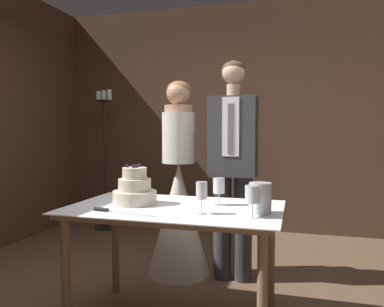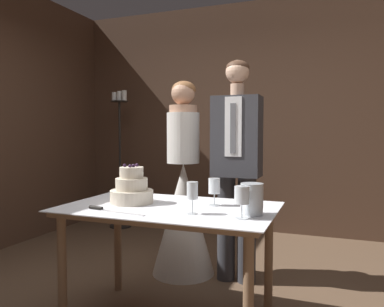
% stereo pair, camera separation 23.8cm
% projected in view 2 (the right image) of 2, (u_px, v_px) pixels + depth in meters
% --- Properties ---
extents(wall_back, '(4.55, 0.12, 2.83)m').
position_uv_depth(wall_back, '(242.00, 118.00, 4.73)').
color(wall_back, '#513828').
rests_on(wall_back, ground_plane).
extents(cake_table, '(1.34, 0.82, 0.76)m').
position_uv_depth(cake_table, '(169.00, 220.00, 2.38)').
color(cake_table, '#8E6B4C').
rests_on(cake_table, ground_plane).
extents(tiered_cake, '(0.29, 0.29, 0.26)m').
position_uv_depth(tiered_cake, '(132.00, 189.00, 2.49)').
color(tiered_cake, beige).
rests_on(tiered_cake, cake_table).
extents(cake_knife, '(0.41, 0.08, 0.02)m').
position_uv_depth(cake_knife, '(105.00, 210.00, 2.24)').
color(cake_knife, silver).
rests_on(cake_knife, cake_table).
extents(wine_glass_near, '(0.06, 0.06, 0.19)m').
position_uv_depth(wine_glass_near, '(192.00, 191.00, 2.15)').
color(wine_glass_near, silver).
rests_on(wine_glass_near, cake_table).
extents(wine_glass_middle, '(0.08, 0.08, 0.18)m').
position_uv_depth(wine_glass_middle, '(242.00, 197.00, 2.03)').
color(wine_glass_middle, silver).
rests_on(wine_glass_middle, cake_table).
extents(wine_glass_far, '(0.08, 0.08, 0.18)m').
position_uv_depth(wine_glass_far, '(214.00, 187.00, 2.40)').
color(wine_glass_far, silver).
rests_on(wine_glass_far, cake_table).
extents(hurricane_candle, '(0.13, 0.13, 0.18)m').
position_uv_depth(hurricane_candle, '(252.00, 200.00, 2.13)').
color(hurricane_candle, silver).
rests_on(hurricane_candle, cake_table).
extents(bride, '(0.54, 0.54, 1.67)m').
position_uv_depth(bride, '(183.00, 203.00, 3.24)').
color(bride, white).
rests_on(bride, ground_plane).
extents(groom, '(0.39, 0.25, 1.81)m').
position_uv_depth(groom, '(237.00, 162.00, 3.05)').
color(groom, '#38383D').
rests_on(groom, ground_plane).
extents(candle_stand, '(0.28, 0.28, 1.76)m').
position_uv_depth(candle_stand, '(120.00, 158.00, 4.83)').
color(candle_stand, black).
rests_on(candle_stand, ground_plane).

